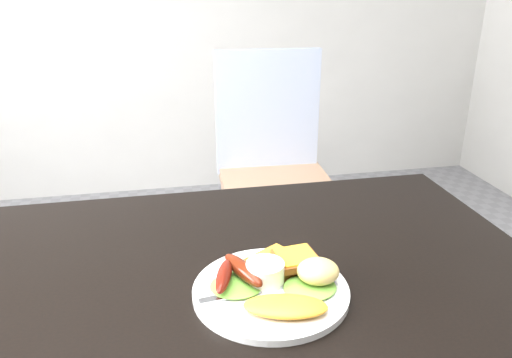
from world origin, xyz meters
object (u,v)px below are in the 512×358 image
object	(u,v)px
plate	(271,291)
dining_chair	(277,187)
dining_table	(210,297)
person	(67,204)

from	to	relation	value
plate	dining_chair	bearing A→B (deg)	75.57
dining_table	person	world-z (taller)	person
person	plate	size ratio (longest dim) A/B	5.76
dining_table	plate	size ratio (longest dim) A/B	4.79
dining_chair	plate	size ratio (longest dim) A/B	1.71
plate	person	bearing A→B (deg)	128.18
dining_chair	plate	distance (m)	1.19
dining_table	dining_chair	size ratio (longest dim) A/B	2.80
dining_chair	dining_table	bearing A→B (deg)	-107.10
dining_table	plate	world-z (taller)	plate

